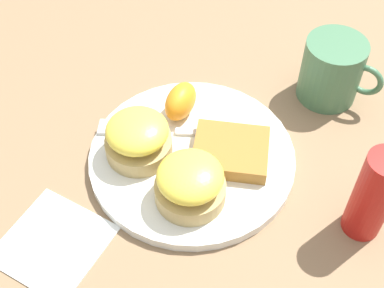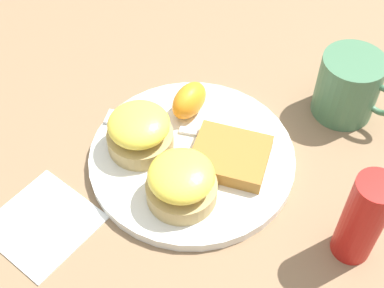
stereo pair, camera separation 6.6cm
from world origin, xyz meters
TOP-DOWN VIEW (x-y plane):
  - ground_plane at (0.00, 0.00)m, footprint 1.10×1.10m
  - plate at (0.00, 0.00)m, footprint 0.26×0.26m
  - sandwich_benedict_left at (-0.06, -0.03)m, footprint 0.08×0.08m
  - sandwich_benedict_right at (0.03, -0.06)m, footprint 0.08×0.08m
  - hashbrown_patty at (0.04, 0.02)m, footprint 0.12×0.11m
  - orange_wedge at (-0.05, 0.05)m, footprint 0.04×0.06m
  - fork at (-0.05, 0.02)m, footprint 0.20×0.11m
  - cup at (0.10, 0.20)m, footprint 0.11×0.08m
  - napkin at (-0.07, -0.18)m, footprint 0.11×0.11m
  - condiment_bottle at (0.22, 0.02)m, footprint 0.04×0.04m

SIDE VIEW (x-z plane):
  - ground_plane at x=0.00m, z-range 0.00..0.00m
  - napkin at x=-0.07m, z-range 0.00..0.00m
  - plate at x=0.00m, z-range 0.00..0.01m
  - fork at x=-0.05m, z-range 0.01..0.02m
  - hashbrown_patty at x=0.04m, z-range 0.01..0.03m
  - orange_wedge at x=-0.05m, z-range 0.01..0.06m
  - sandwich_benedict_left at x=-0.06m, z-range 0.01..0.07m
  - sandwich_benedict_right at x=0.03m, z-range 0.01..0.07m
  - cup at x=0.10m, z-range 0.00..0.09m
  - condiment_bottle at x=0.22m, z-range 0.00..0.12m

